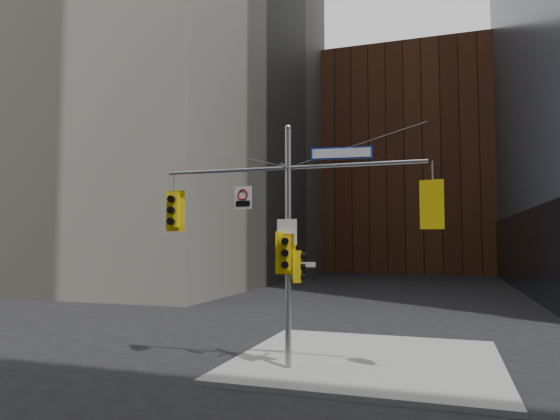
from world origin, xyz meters
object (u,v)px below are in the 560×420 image
Objects in this scene: traffic_light_west_arm at (173,211)px; street_sign_blade at (341,153)px; traffic_light_east_arm at (433,205)px; traffic_light_pole_side at (299,267)px; regulatory_sign_arm at (243,197)px; traffic_light_pole_front at (285,253)px; signal_assembly at (288,221)px.

street_sign_blade is (5.46, -0.01, 1.55)m from traffic_light_west_arm.
traffic_light_east_arm reaches higher than traffic_light_pole_side.
street_sign_blade is at bearing 1.20° from regulatory_sign_arm.
traffic_light_west_arm is at bearing 9.97° from traffic_light_east_arm.
traffic_light_pole_front is at bearing -9.01° from regulatory_sign_arm.
traffic_light_pole_front is at bearing 123.26° from traffic_light_pole_side.
street_sign_blade is at bearing -9.48° from traffic_light_west_arm.
signal_assembly is 8.59× the size of traffic_light_pole_side.
traffic_light_pole_front is at bearing -90.32° from signal_assembly.
traffic_light_east_arm is 1.06× the size of traffic_light_pole_front.
traffic_light_east_arm reaches higher than traffic_light_pole_front.
regulatory_sign_arm reaches higher than traffic_light_pole_side.
signal_assembly is 1.62m from regulatory_sign_arm.
traffic_light_east_arm is 5.55m from regulatory_sign_arm.
traffic_light_pole_side is 1.35× the size of regulatory_sign_arm.
traffic_light_east_arm reaches higher than traffic_light_west_arm.
traffic_light_pole_side is at bearing 1.83° from regulatory_sign_arm.
regulatory_sign_arm is (-5.54, -0.02, 0.37)m from traffic_light_east_arm.
traffic_light_west_arm is 7.96m from traffic_light_east_arm.
traffic_light_west_arm is at bearing 179.80° from signal_assembly.
traffic_light_east_arm is (7.96, -0.01, 0.00)m from traffic_light_west_arm.
street_sign_blade is 3.26m from regulatory_sign_arm.
traffic_light_pole_side is at bearing 2.23° from signal_assembly.
traffic_light_pole_side is at bearing 9.89° from traffic_light_east_arm.
street_sign_blade is at bearing 0.11° from signal_assembly.
traffic_light_west_arm is at bearing 82.13° from traffic_light_pole_side.
traffic_light_west_arm is 1.41× the size of traffic_light_pole_side.
signal_assembly is at bearing 10.07° from traffic_light_east_arm.
signal_assembly is at bearing 84.38° from traffic_light_pole_side.
traffic_light_pole_side is (4.17, -0.00, -1.72)m from traffic_light_west_arm.
traffic_light_east_arm is 0.75× the size of street_sign_blade.
traffic_light_east_arm is at bearing -98.03° from traffic_light_pole_side.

